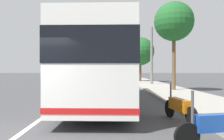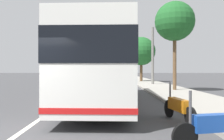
{
  "view_description": "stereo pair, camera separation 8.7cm",
  "coord_description": "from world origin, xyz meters",
  "px_view_note": "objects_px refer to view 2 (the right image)",
  "views": [
    {
      "loc": [
        -5.36,
        -2.3,
        1.67
      ],
      "look_at": [
        5.71,
        -2.45,
        1.65
      ],
      "focal_mm": 36.25,
      "sensor_mm": 36.0,
      "label": 1
    },
    {
      "loc": [
        -5.37,
        -2.39,
        1.67
      ],
      "look_at": [
        5.71,
        -2.45,
        1.65
      ],
      "focal_mm": 36.25,
      "sensor_mm": 36.0,
      "label": 2
    }
  ],
  "objects_px": {
    "car_ahead_same_lane": "(108,73)",
    "car_side_street": "(89,74)",
    "roadside_tree_far_block": "(141,51)",
    "motorcycle_angled": "(220,126)",
    "car_oncoming": "(86,75)",
    "motorcycle_nearest_curb": "(178,107)",
    "roadside_tree_mid_block": "(175,22)",
    "utility_pole": "(153,56)",
    "coach_bus": "(104,65)",
    "car_far_distant": "(110,74)"
  },
  "relations": [
    {
      "from": "motorcycle_angled",
      "to": "car_oncoming",
      "type": "height_order",
      "value": "car_oncoming"
    },
    {
      "from": "motorcycle_angled",
      "to": "car_side_street",
      "type": "relative_size",
      "value": 0.54
    },
    {
      "from": "car_oncoming",
      "to": "roadside_tree_far_block",
      "type": "bearing_deg",
      "value": 41.74
    },
    {
      "from": "coach_bus",
      "to": "roadside_tree_far_block",
      "type": "distance_m",
      "value": 19.21
    },
    {
      "from": "coach_bus",
      "to": "motorcycle_angled",
      "type": "height_order",
      "value": "coach_bus"
    },
    {
      "from": "motorcycle_nearest_curb",
      "to": "car_oncoming",
      "type": "height_order",
      "value": "car_oncoming"
    },
    {
      "from": "coach_bus",
      "to": "car_oncoming",
      "type": "distance_m",
      "value": 30.32
    },
    {
      "from": "coach_bus",
      "to": "car_ahead_same_lane",
      "type": "distance_m",
      "value": 44.96
    },
    {
      "from": "roadside_tree_mid_block",
      "to": "utility_pole",
      "type": "relative_size",
      "value": 1.1
    },
    {
      "from": "motorcycle_nearest_curb",
      "to": "car_side_street",
      "type": "relative_size",
      "value": 0.51
    },
    {
      "from": "coach_bus",
      "to": "utility_pole",
      "type": "bearing_deg",
      "value": -18.58
    },
    {
      "from": "car_side_street",
      "to": "car_far_distant",
      "type": "bearing_deg",
      "value": 105.87
    },
    {
      "from": "motorcycle_angled",
      "to": "utility_pole",
      "type": "height_order",
      "value": "utility_pole"
    },
    {
      "from": "car_far_distant",
      "to": "utility_pole",
      "type": "bearing_deg",
      "value": -167.06
    },
    {
      "from": "car_side_street",
      "to": "coach_bus",
      "type": "bearing_deg",
      "value": 7.17
    },
    {
      "from": "motorcycle_angled",
      "to": "utility_pole",
      "type": "relative_size",
      "value": 0.35
    },
    {
      "from": "car_ahead_same_lane",
      "to": "roadside_tree_mid_block",
      "type": "relative_size",
      "value": 0.65
    },
    {
      "from": "car_oncoming",
      "to": "roadside_tree_far_block",
      "type": "distance_m",
      "value": 14.76
    },
    {
      "from": "car_far_distant",
      "to": "roadside_tree_mid_block",
      "type": "relative_size",
      "value": 0.65
    },
    {
      "from": "car_far_distant",
      "to": "car_oncoming",
      "type": "distance_m",
      "value": 8.05
    },
    {
      "from": "motorcycle_angled",
      "to": "car_oncoming",
      "type": "distance_m",
      "value": 37.32
    },
    {
      "from": "motorcycle_angled",
      "to": "utility_pole",
      "type": "xyz_separation_m",
      "value": [
        19.36,
        -2.16,
        2.65
      ]
    },
    {
      "from": "motorcycle_nearest_curb",
      "to": "car_oncoming",
      "type": "xyz_separation_m",
      "value": [
        34.3,
        6.79,
        0.22
      ]
    },
    {
      "from": "motorcycle_nearest_curb",
      "to": "car_side_street",
      "type": "distance_m",
      "value": 40.29
    },
    {
      "from": "car_ahead_same_lane",
      "to": "car_side_street",
      "type": "xyz_separation_m",
      "value": [
        -9.51,
        3.82,
        -0.0
      ]
    },
    {
      "from": "motorcycle_angled",
      "to": "motorcycle_nearest_curb",
      "type": "height_order",
      "value": "motorcycle_nearest_curb"
    },
    {
      "from": "car_far_distant",
      "to": "utility_pole",
      "type": "relative_size",
      "value": 0.72
    },
    {
      "from": "car_ahead_same_lane",
      "to": "roadside_tree_far_block",
      "type": "xyz_separation_m",
      "value": [
        -26.38,
        -4.76,
        3.39
      ]
    },
    {
      "from": "car_ahead_same_lane",
      "to": "roadside_tree_mid_block",
      "type": "height_order",
      "value": "roadside_tree_mid_block"
    },
    {
      "from": "roadside_tree_far_block",
      "to": "car_far_distant",
      "type": "bearing_deg",
      "value": 12.97
    },
    {
      "from": "car_ahead_same_lane",
      "to": "roadside_tree_far_block",
      "type": "relative_size",
      "value": 0.74
    },
    {
      "from": "utility_pole",
      "to": "car_side_street",
      "type": "bearing_deg",
      "value": 21.61
    },
    {
      "from": "motorcycle_nearest_curb",
      "to": "roadside_tree_far_block",
      "type": "xyz_separation_m",
      "value": [
        22.87,
        -1.9,
        3.65
      ]
    },
    {
      "from": "car_far_distant",
      "to": "utility_pole",
      "type": "xyz_separation_m",
      "value": [
        -23.96,
        -4.6,
        2.4
      ]
    },
    {
      "from": "coach_bus",
      "to": "motorcycle_nearest_curb",
      "type": "xyz_separation_m",
      "value": [
        -4.3,
        -2.52,
        -1.45
      ]
    },
    {
      "from": "car_ahead_same_lane",
      "to": "car_oncoming",
      "type": "bearing_deg",
      "value": 164.16
    },
    {
      "from": "car_side_street",
      "to": "motorcycle_nearest_curb",
      "type": "bearing_deg",
      "value": 10.01
    },
    {
      "from": "car_side_street",
      "to": "car_ahead_same_lane",
      "type": "bearing_deg",
      "value": 158.62
    },
    {
      "from": "car_oncoming",
      "to": "car_side_street",
      "type": "xyz_separation_m",
      "value": [
        5.44,
        -0.12,
        0.04
      ]
    },
    {
      "from": "car_oncoming",
      "to": "car_far_distant",
      "type": "bearing_deg",
      "value": 150.24
    },
    {
      "from": "car_side_street",
      "to": "utility_pole",
      "type": "xyz_separation_m",
      "value": [
        -22.74,
        -9.01,
        2.39
      ]
    },
    {
      "from": "car_side_street",
      "to": "roadside_tree_far_block",
      "type": "xyz_separation_m",
      "value": [
        -16.87,
        -8.58,
        3.4
      ]
    },
    {
      "from": "roadside_tree_mid_block",
      "to": "motorcycle_angled",
      "type": "bearing_deg",
      "value": 168.41
    },
    {
      "from": "car_ahead_same_lane",
      "to": "utility_pole",
      "type": "height_order",
      "value": "utility_pole"
    },
    {
      "from": "car_ahead_same_lane",
      "to": "car_side_street",
      "type": "height_order",
      "value": "car_ahead_same_lane"
    },
    {
      "from": "car_ahead_same_lane",
      "to": "utility_pole",
      "type": "distance_m",
      "value": 32.76
    },
    {
      "from": "coach_bus",
      "to": "motorcycle_angled",
      "type": "relative_size",
      "value": 5.23
    },
    {
      "from": "motorcycle_angled",
      "to": "roadside_tree_far_block",
      "type": "height_order",
      "value": "roadside_tree_far_block"
    },
    {
      "from": "roadside_tree_mid_block",
      "to": "utility_pole",
      "type": "distance_m",
      "value": 7.36
    },
    {
      "from": "motorcycle_angled",
      "to": "roadside_tree_mid_block",
      "type": "distance_m",
      "value": 13.51
    }
  ]
}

